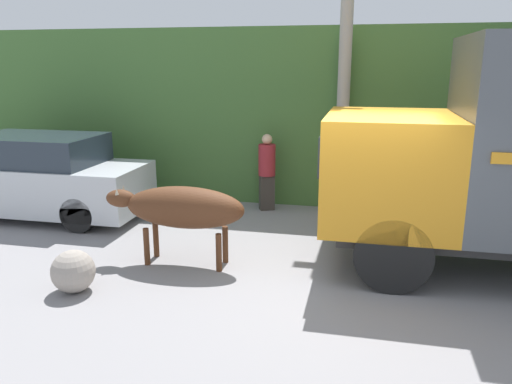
{
  "coord_description": "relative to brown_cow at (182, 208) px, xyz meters",
  "views": [
    {
      "loc": [
        0.24,
        -6.94,
        3.04
      ],
      "look_at": [
        -1.36,
        0.31,
        1.12
      ],
      "focal_mm": 35.0,
      "sensor_mm": 36.0,
      "label": 1
    }
  ],
  "objects": [
    {
      "name": "hillside_embankment",
      "position": [
        2.44,
        6.59,
        0.99
      ],
      "size": [
        32.0,
        5.89,
        3.78
      ],
      "color": "#426B33",
      "rests_on": "ground_plane"
    },
    {
      "name": "ground_plane",
      "position": [
        2.44,
        0.06,
        -0.9
      ],
      "size": [
        60.0,
        60.0,
        0.0
      ],
      "primitive_type": "plane",
      "color": "gray"
    },
    {
      "name": "roadside_rock",
      "position": [
        -1.11,
        -1.27,
        -0.61
      ],
      "size": [
        0.59,
        0.59,
        0.59
      ],
      "color": "gray",
      "rests_on": "ground_plane"
    },
    {
      "name": "parked_suv",
      "position": [
        -3.8,
        1.73,
        -0.1
      ],
      "size": [
        4.55,
        1.71,
        1.66
      ],
      "rotation": [
        0.0,
        0.0,
        0.03
      ],
      "color": "silver",
      "rests_on": "ground_plane"
    },
    {
      "name": "brown_cow",
      "position": [
        0.0,
        0.0,
        0.0
      ],
      "size": [
        2.23,
        0.64,
        1.24
      ],
      "rotation": [
        0.0,
        0.0,
        0.15
      ],
      "color": "#512D19",
      "rests_on": "ground_plane"
    },
    {
      "name": "pedestrian_on_hill",
      "position": [
        0.69,
        3.19,
        -0.02
      ],
      "size": [
        0.48,
        0.48,
        1.62
      ],
      "rotation": [
        0.0,
        0.0,
        3.58
      ],
      "color": "#38332D",
      "rests_on": "ground_plane"
    },
    {
      "name": "utility_pole",
      "position": [
        2.2,
        3.37,
        2.54
      ],
      "size": [
        0.9,
        0.25,
        6.68
      ],
      "color": "#9E998E",
      "rests_on": "ground_plane"
    }
  ]
}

